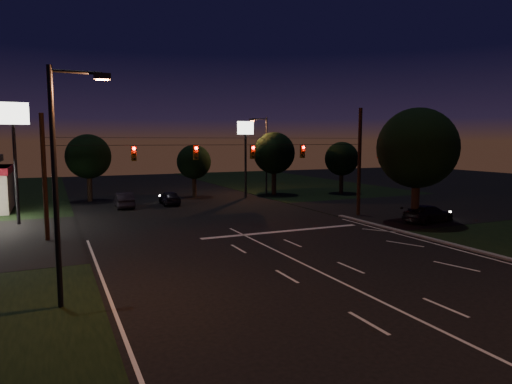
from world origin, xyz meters
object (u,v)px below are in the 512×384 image
car_oncoming_a (170,198)px  car_cross (428,214)px  utility_pole_right (358,215)px  tree_right_near (416,149)px  car_oncoming_b (124,200)px

car_oncoming_a → car_cross: size_ratio=0.85×
utility_pole_right → tree_right_near: size_ratio=1.03×
tree_right_near → car_oncoming_a: bearing=129.0°
tree_right_near → car_oncoming_b: 26.34m
utility_pole_right → car_cross: (2.85, -5.00, 0.68)m
tree_right_near → car_cross: size_ratio=1.87×
car_oncoming_a → car_oncoming_b: (-4.43, -0.32, 0.04)m
utility_pole_right → tree_right_near: 7.61m
utility_pole_right → car_oncoming_b: 21.62m
tree_right_near → car_cross: 5.17m
utility_pole_right → car_oncoming_b: (-17.43, 12.77, 0.72)m
car_cross → car_oncoming_a: bearing=30.7°
tree_right_near → car_cross: tree_right_near is taller
tree_right_near → car_cross: (1.33, -0.17, -5.00)m
tree_right_near → car_oncoming_a: tree_right_near is taller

